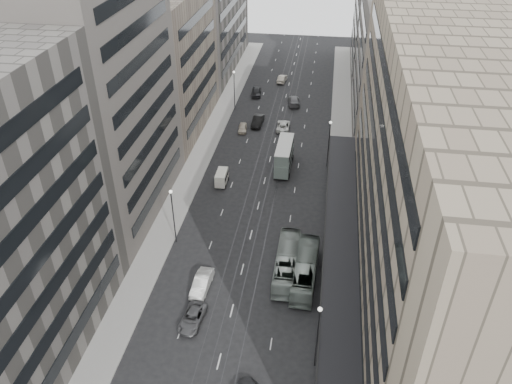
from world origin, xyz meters
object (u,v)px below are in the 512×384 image
Objects in this scene: sedan_2 at (193,318)px; double_decker at (284,156)px; bus_far at (287,262)px; bus_near at (305,269)px; panel_van at (222,177)px; sedan_1 at (202,283)px.

double_decker is at bearing 84.54° from sedan_2.
sedan_2 is at bearing 45.71° from bus_far.
sedan_2 is at bearing 38.64° from bus_near.
bus_far reaches higher than bus_near.
bus_far reaches higher than sedan_2.
bus_near is at bearing -54.67° from panel_van.
bus_far is 25.04m from double_decker.
double_decker is (-2.89, 24.85, 0.92)m from bus_far.
panel_van is at bearing -56.96° from bus_far.
double_decker is 30.05m from sedan_1.
double_decker is at bearing 32.88° from panel_van.
sedan_1 is at bearing 97.78° from sedan_2.
sedan_2 is (-9.48, -9.68, -0.88)m from bus_far.
bus_near is 24.35m from panel_van.
double_decker is 1.75× the size of sedan_2.
panel_van reaches higher than sedan_2.
bus_near reaches higher than sedan_1.
panel_van is (-12.10, 18.66, -0.32)m from bus_far.
panel_van is at bearing -51.44° from bus_near.
bus_far is at bearing 50.95° from sedan_2.
double_decker is 11.16m from panel_van.
bus_near is 26.34m from double_decker.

